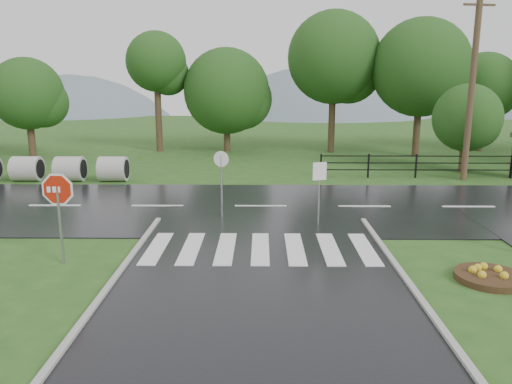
{
  "coord_description": "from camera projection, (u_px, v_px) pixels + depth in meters",
  "views": [
    {
      "loc": [
        0.03,
        -8.66,
        4.81
      ],
      "look_at": [
        -0.14,
        6.0,
        1.5
      ],
      "focal_mm": 35.0,
      "sensor_mm": 36.0,
      "label": 1
    }
  ],
  "objects": [
    {
      "name": "flower_bed",
      "position": [
        490.0,
        276.0,
        12.19
      ],
      "size": [
        1.67,
        1.67,
        0.33
      ],
      "color": "#332111",
      "rests_on": "ground"
    },
    {
      "name": "main_road",
      "position": [
        261.0,
        207.0,
        19.26
      ],
      "size": [
        90.0,
        8.0,
        0.04
      ],
      "primitive_type": "cube",
      "color": "black",
      "rests_on": "ground"
    },
    {
      "name": "stop_sign",
      "position": [
        58.0,
        197.0,
        12.94
      ],
      "size": [
        1.16,
        0.12,
        2.62
      ],
      "color": "#939399",
      "rests_on": "ground"
    },
    {
      "name": "utility_pole_east",
      "position": [
        472.0,
        87.0,
        23.53
      ],
      "size": [
        1.56,
        0.38,
        8.84
      ],
      "color": "#473523",
      "rests_on": "ground"
    },
    {
      "name": "hills",
      "position": [
        284.0,
        216.0,
        76.29
      ],
      "size": [
        102.0,
        48.0,
        48.0
      ],
      "color": "slate",
      "rests_on": "ground"
    },
    {
      "name": "fence_west",
      "position": [
        416.0,
        164.0,
        24.87
      ],
      "size": [
        9.58,
        0.08,
        1.2
      ],
      "color": "black",
      "rests_on": "ground"
    },
    {
      "name": "treeline",
      "position": [
        276.0,
        154.0,
        32.91
      ],
      "size": [
        83.2,
        5.2,
        10.0
      ],
      "color": "#1A4314",
      "rests_on": "ground"
    },
    {
      "name": "ground",
      "position": [
        260.0,
        338.0,
        9.51
      ],
      "size": [
        120.0,
        120.0,
        0.0
      ],
      "primitive_type": "plane",
      "color": "#27501A",
      "rests_on": "ground"
    },
    {
      "name": "culvert_pipes",
      "position": [
        27.0,
        169.0,
        24.13
      ],
      "size": [
        9.7,
        1.2,
        1.2
      ],
      "color": "#9E9B93",
      "rests_on": "ground"
    },
    {
      "name": "entrance_tree_left",
      "position": [
        467.0,
        118.0,
        25.83
      ],
      "size": [
        3.5,
        3.5,
        4.64
      ],
      "color": "#3D2B1C",
      "rests_on": "ground"
    },
    {
      "name": "crosswalk",
      "position": [
        260.0,
        248.0,
        14.37
      ],
      "size": [
        6.5,
        2.8,
        0.02
      ],
      "color": "silver",
      "rests_on": "ground"
    },
    {
      "name": "reg_sign_round",
      "position": [
        221.0,
        177.0,
        17.42
      ],
      "size": [
        0.53,
        0.2,
        2.4
      ],
      "color": "#939399",
      "rests_on": "ground"
    },
    {
      "name": "reg_sign_small",
      "position": [
        319.0,
        181.0,
        16.4
      ],
      "size": [
        0.47,
        0.17,
        2.18
      ],
      "color": "#939399",
      "rests_on": "ground"
    }
  ]
}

